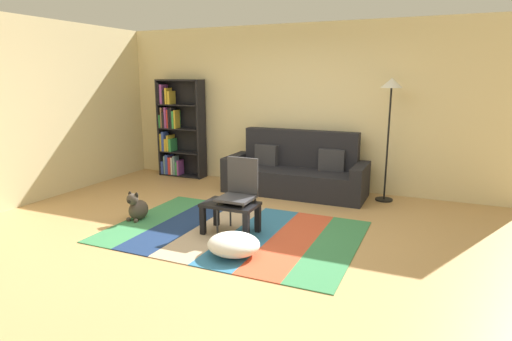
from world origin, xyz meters
TOP-DOWN VIEW (x-y plane):
  - ground_plane at (0.00, 0.00)m, footprint 14.00×14.00m
  - back_wall at (0.00, 2.55)m, footprint 6.80×0.10m
  - left_wall at (-3.40, 0.75)m, footprint 0.10×5.50m
  - rug at (-0.05, 0.01)m, footprint 2.96×2.04m
  - couch at (0.07, 2.02)m, footprint 2.26×0.80m
  - bookshelf at (-2.39, 2.30)m, footprint 0.90×0.28m
  - coffee_table at (-0.06, -0.05)m, footprint 0.65×0.41m
  - pouf at (0.26, -0.60)m, footprint 0.57×0.51m
  - dog at (-1.41, -0.09)m, footprint 0.22×0.35m
  - standing_lamp at (1.45, 2.15)m, footprint 0.32×0.32m
  - tv_remote at (-0.06, -0.04)m, footprint 0.08×0.16m
  - folding_chair at (0.00, 0.09)m, footprint 0.40×0.40m

SIDE VIEW (x-z plane):
  - ground_plane at x=0.00m, z-range 0.00..0.00m
  - rug at x=-0.05m, z-range 0.00..0.01m
  - pouf at x=0.26m, z-range 0.01..0.24m
  - dog at x=-1.41m, z-range -0.04..0.36m
  - coffee_table at x=-0.06m, z-range 0.12..0.49m
  - couch at x=0.07m, z-range -0.16..0.84m
  - tv_remote at x=-0.06m, z-range 0.38..0.40m
  - folding_chair at x=0.00m, z-range 0.08..0.98m
  - bookshelf at x=-2.39m, z-range -0.05..1.75m
  - back_wall at x=0.00m, z-range 0.00..2.70m
  - left_wall at x=-3.40m, z-range 0.00..2.70m
  - standing_lamp at x=1.45m, z-range 0.61..2.44m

